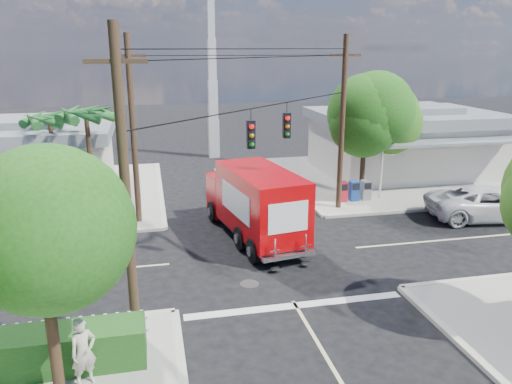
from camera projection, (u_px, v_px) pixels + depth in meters
name	position (u px, v px, depth m)	size (l,w,h in m)	color
ground	(266.00, 256.00, 20.79)	(120.00, 120.00, 0.00)	black
sidewalk_ne	(387.00, 177.00, 33.20)	(14.12, 14.12, 0.14)	#A9A398
sidewalk_nw	(39.00, 197.00, 28.77)	(14.12, 14.12, 0.14)	#A9A398
road_markings	(275.00, 270.00, 19.41)	(32.00, 32.00, 0.01)	beige
building_ne	(404.00, 140.00, 33.93)	(11.80, 10.20, 4.50)	beige
building_nw	(20.00, 156.00, 29.43)	(10.80, 10.20, 4.30)	beige
radio_tower	(213.00, 85.00, 38.10)	(0.80, 0.80, 17.00)	silver
tree_sw_front	(40.00, 235.00, 11.08)	(3.88, 3.78, 6.03)	#422D1C
tree_ne_front	(366.00, 116.00, 27.28)	(4.21, 4.14, 6.66)	#422D1C
tree_ne_back	(390.00, 120.00, 30.04)	(3.77, 3.66, 5.82)	#422D1C
palm_nw_front	(86.00, 116.00, 24.91)	(3.01, 3.08, 5.59)	#422D1C
palm_nw_back	(50.00, 121.00, 26.01)	(3.01, 3.08, 5.19)	#422D1C
utility_poles	(221.00, 140.00, 20.68)	(12.00, 10.68, 9.00)	#473321
picket_fence	(38.00, 336.00, 13.75)	(5.94, 0.06, 1.00)	silver
hedge_sw	(24.00, 353.00, 12.96)	(6.20, 1.20, 1.10)	#164912
vending_boxes	(354.00, 191.00, 27.74)	(1.90, 0.50, 1.10)	red
delivery_truck	(255.00, 203.00, 22.31)	(3.54, 7.86, 3.29)	black
parked_car	(488.00, 203.00, 25.04)	(2.77, 6.01, 1.67)	silver
pedestrian	(83.00, 352.00, 12.40)	(0.66, 0.43, 1.81)	beige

